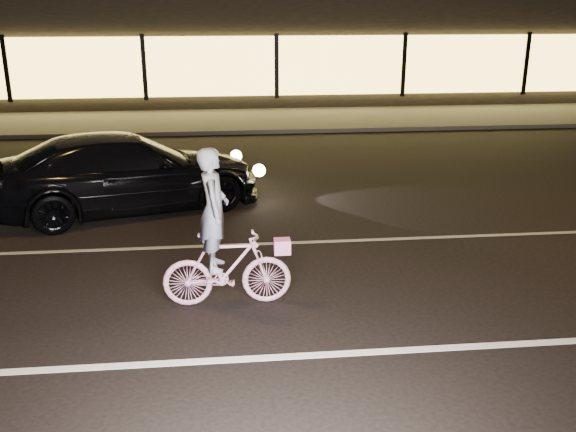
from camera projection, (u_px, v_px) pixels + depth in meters
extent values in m
plane|color=black|center=(373.00, 293.00, 8.65)|extent=(90.00, 90.00, 0.00)
cube|color=silver|center=(403.00, 350.00, 7.24)|extent=(60.00, 0.12, 0.01)
cube|color=gray|center=(345.00, 241.00, 10.54)|extent=(60.00, 0.10, 0.01)
cube|color=#383533|center=(282.00, 120.00, 20.89)|extent=(30.00, 4.00, 0.12)
cube|color=black|center=(268.00, 46.00, 25.92)|extent=(25.00, 8.00, 4.00)
cube|color=#FFDA59|center=(276.00, 66.00, 22.18)|extent=(23.00, 0.15, 2.00)
cube|color=black|center=(6.00, 69.00, 21.22)|extent=(0.15, 0.08, 2.20)
cube|color=black|center=(144.00, 67.00, 21.67)|extent=(0.15, 0.08, 2.20)
cube|color=black|center=(277.00, 66.00, 22.11)|extent=(0.15, 0.08, 2.20)
cube|color=black|center=(404.00, 65.00, 22.55)|extent=(0.15, 0.08, 2.20)
cube|color=black|center=(526.00, 64.00, 22.99)|extent=(0.15, 0.08, 2.20)
imported|color=#D94089|center=(227.00, 269.00, 8.20)|extent=(1.65, 0.47, 0.99)
imported|color=silver|center=(214.00, 209.00, 7.92)|extent=(0.37, 0.57, 1.56)
cube|color=#DD54A0|center=(282.00, 246.00, 8.18)|extent=(0.21, 0.17, 0.19)
imported|color=black|center=(127.00, 172.00, 11.92)|extent=(5.35, 3.45, 1.44)
sphere|color=#FFF2BF|center=(236.00, 156.00, 13.43)|extent=(0.24, 0.24, 0.24)
sphere|color=#FFF2BF|center=(259.00, 170.00, 12.29)|extent=(0.24, 0.24, 0.24)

